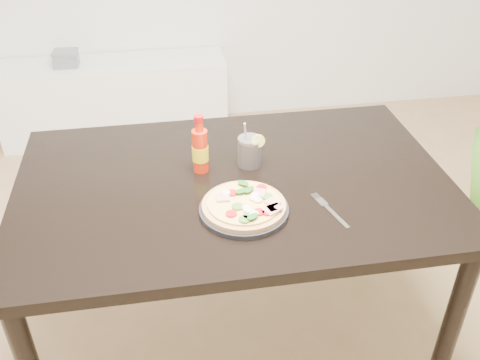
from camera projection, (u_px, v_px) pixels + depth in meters
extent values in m
cube|color=black|center=(234.00, 185.00, 1.74)|extent=(1.40, 0.90, 0.04)
cylinder|color=black|center=(450.00, 330.00, 1.72)|extent=(0.06, 0.06, 0.71)
cylinder|color=black|center=(65.00, 223.00, 2.18)|extent=(0.06, 0.06, 0.71)
cylinder|color=black|center=(364.00, 193.00, 2.36)|extent=(0.06, 0.06, 0.71)
cylinder|color=black|center=(244.00, 210.00, 1.58)|extent=(0.27, 0.27, 0.02)
cylinder|color=tan|center=(244.00, 206.00, 1.57)|extent=(0.25, 0.25, 0.01)
cylinder|color=#E6C464|center=(244.00, 203.00, 1.57)|extent=(0.22, 0.22, 0.01)
cube|color=#D78A86|center=(272.00, 203.00, 1.56)|extent=(0.05, 0.05, 0.01)
cube|color=#D78A86|center=(259.00, 193.00, 1.60)|extent=(0.05, 0.05, 0.01)
cube|color=#D78A86|center=(223.00, 198.00, 1.58)|extent=(0.04, 0.04, 0.01)
cube|color=#D78A86|center=(274.00, 208.00, 1.54)|extent=(0.05, 0.04, 0.01)
cube|color=#D78A86|center=(270.00, 210.00, 1.53)|extent=(0.05, 0.05, 0.01)
cylinder|color=red|center=(231.00, 214.00, 1.51)|extent=(0.03, 0.03, 0.01)
cylinder|color=red|center=(259.00, 212.00, 1.52)|extent=(0.03, 0.03, 0.01)
cylinder|color=red|center=(262.00, 188.00, 1.62)|extent=(0.03, 0.03, 0.01)
cylinder|color=red|center=(267.00, 212.00, 1.52)|extent=(0.03, 0.03, 0.01)
cylinder|color=red|center=(232.00, 193.00, 1.60)|extent=(0.03, 0.03, 0.01)
cylinder|color=#427426|center=(245.00, 220.00, 1.49)|extent=(0.03, 0.03, 0.01)
cylinder|color=#427426|center=(249.00, 216.00, 1.51)|extent=(0.03, 0.03, 0.01)
cylinder|color=#427426|center=(267.00, 197.00, 1.58)|extent=(0.03, 0.03, 0.01)
cylinder|color=#427426|center=(237.00, 207.00, 1.54)|extent=(0.03, 0.03, 0.01)
ellipsoid|color=white|center=(256.00, 195.00, 1.59)|extent=(0.03, 0.03, 0.01)
ellipsoid|color=white|center=(254.00, 214.00, 1.51)|extent=(0.03, 0.03, 0.01)
ellipsoid|color=white|center=(254.00, 198.00, 1.58)|extent=(0.03, 0.03, 0.01)
ellipsoid|color=white|center=(226.00, 193.00, 1.60)|extent=(0.03, 0.03, 0.01)
ellipsoid|color=white|center=(248.00, 210.00, 1.53)|extent=(0.03, 0.03, 0.01)
ellipsoid|color=white|center=(246.00, 207.00, 1.54)|extent=(0.03, 0.03, 0.01)
ellipsoid|color=white|center=(258.00, 200.00, 1.57)|extent=(0.03, 0.03, 0.01)
ellipsoid|color=#166019|center=(249.00, 189.00, 1.60)|extent=(0.04, 0.04, 0.00)
ellipsoid|color=#166019|center=(241.00, 191.00, 1.60)|extent=(0.04, 0.03, 0.00)
ellipsoid|color=#166019|center=(243.00, 183.00, 1.63)|extent=(0.04, 0.04, 0.00)
ellipsoid|color=#166019|center=(253.00, 216.00, 1.49)|extent=(0.05, 0.04, 0.00)
cylinder|color=red|center=(200.00, 151.00, 1.74)|extent=(0.06, 0.06, 0.15)
cylinder|color=yellow|center=(200.00, 153.00, 1.74)|extent=(0.05, 0.05, 0.05)
cylinder|color=red|center=(199.00, 127.00, 1.69)|extent=(0.03, 0.03, 0.03)
cylinder|color=red|center=(199.00, 119.00, 1.67)|extent=(0.03, 0.03, 0.02)
cylinder|color=black|center=(249.00, 153.00, 1.78)|extent=(0.07, 0.07, 0.09)
cylinder|color=silver|center=(249.00, 152.00, 1.78)|extent=(0.08, 0.08, 0.10)
cylinder|color=#F2E059|center=(258.00, 141.00, 1.74)|extent=(0.04, 0.01, 0.04)
cylinder|color=#B2B2B7|center=(246.00, 143.00, 1.77)|extent=(0.03, 0.06, 0.17)
cube|color=silver|center=(336.00, 217.00, 1.56)|extent=(0.04, 0.12, 0.00)
cube|color=silver|center=(322.00, 202.00, 1.62)|extent=(0.03, 0.04, 0.00)
cube|color=silver|center=(313.00, 197.00, 1.65)|extent=(0.01, 0.03, 0.00)
cube|color=silver|center=(315.00, 197.00, 1.65)|extent=(0.01, 0.03, 0.00)
cube|color=silver|center=(317.00, 196.00, 1.65)|extent=(0.01, 0.03, 0.00)
cube|color=silver|center=(318.00, 196.00, 1.65)|extent=(0.01, 0.03, 0.00)
cube|color=white|center=(115.00, 100.00, 3.40)|extent=(1.40, 0.34, 0.50)
cube|color=slate|center=(67.00, 65.00, 3.21)|extent=(0.14, 0.12, 0.01)
cube|color=slate|center=(67.00, 63.00, 3.20)|extent=(0.14, 0.12, 0.01)
cube|color=slate|center=(67.00, 62.00, 3.20)|extent=(0.14, 0.12, 0.01)
cube|color=slate|center=(66.00, 60.00, 3.19)|extent=(0.14, 0.12, 0.01)
cube|color=slate|center=(66.00, 58.00, 3.19)|extent=(0.14, 0.12, 0.01)
cube|color=slate|center=(66.00, 57.00, 3.18)|extent=(0.14, 0.12, 0.01)
cube|color=slate|center=(65.00, 55.00, 3.17)|extent=(0.14, 0.12, 0.01)
cube|color=slate|center=(65.00, 53.00, 3.17)|extent=(0.14, 0.12, 0.01)
cube|color=slate|center=(65.00, 52.00, 3.16)|extent=(0.14, 0.12, 0.01)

